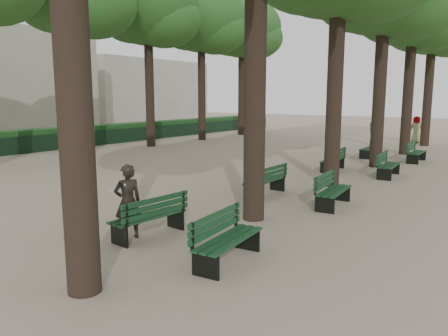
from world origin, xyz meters
The scene contains 20 objects.
ground centered at (0.00, 0.00, 0.00)m, with size 120.00×120.00×0.00m, color tan.
tree_central_4 centered at (1.50, 18.00, 7.65)m, with size 6.00×6.00×9.95m.
tree_central_5 centered at (1.50, 23.00, 7.65)m, with size 6.00×6.00×9.95m.
tree_far_3 centered at (-12.00, 13.00, 8.14)m, with size 6.00×6.00×10.45m.
tree_far_4 centered at (-12.00, 18.00, 8.14)m, with size 6.00×6.00×10.45m.
tree_far_5 centered at (-12.00, 23.00, 8.14)m, with size 6.00×6.00×10.45m.
bench_left_0 centered at (0.37, 0.53, 0.27)m, with size 0.73×1.84×0.92m.
bench_left_1 centered at (0.37, 5.50, 0.27)m, with size 0.58×1.80×0.92m.
bench_left_2 centered at (0.37, 10.97, 0.27)m, with size 0.72×1.84×0.92m.
bench_left_3 centered at (0.37, 15.82, 0.27)m, with size 0.59×1.81×0.92m.
bench_right_0 centered at (2.63, 0.29, 0.27)m, with size 0.75×1.85×0.92m.
bench_right_1 centered at (2.63, 5.35, 0.27)m, with size 0.74×1.85×0.92m.
bench_right_2 centered at (2.63, 10.84, 0.27)m, with size 0.70×1.84×0.92m.
bench_right_3 centered at (2.63, 15.47, 0.27)m, with size 0.57×1.80×0.92m.
man_with_map centered at (0.11, 0.18, 0.81)m, with size 0.71×0.72×1.62m.
pedestrian_a centered at (-2.40, 25.60, 0.81)m, with size 0.78×0.32×1.61m, color #262628.
pedestrian_d centered at (0.69, 24.38, 0.87)m, with size 0.85×0.35×1.74m, color #262628.
fence centered at (-15.00, 11.00, 0.45)m, with size 0.08×42.00×0.90m, color black.
hedge centered at (-15.70, 11.00, 0.60)m, with size 1.20×42.00×1.20m, color #17441B.
building_far centered at (-33.00, 30.00, 3.50)m, with size 12.00×16.00×7.00m, color #B7B2A3.
Camera 1 is at (6.99, -5.95, 3.02)m, focal length 35.00 mm.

